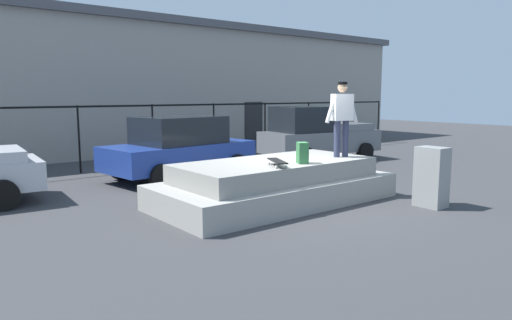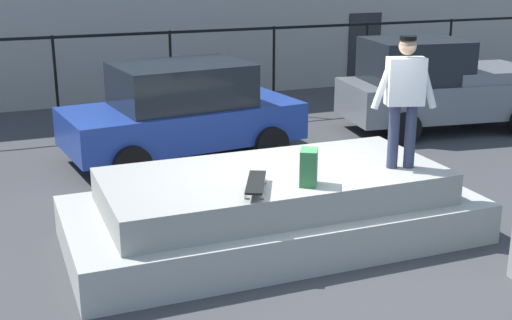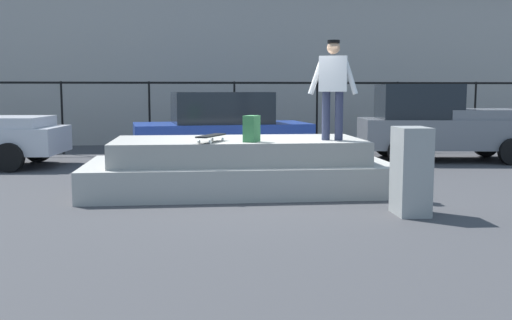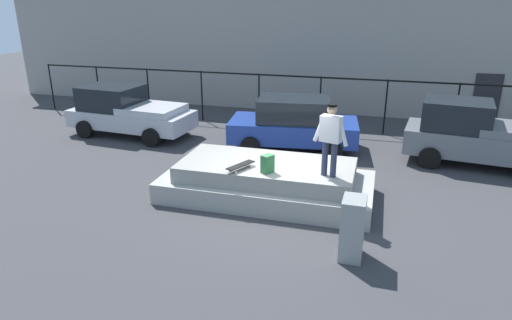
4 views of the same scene
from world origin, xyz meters
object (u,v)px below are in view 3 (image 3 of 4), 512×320
at_px(backpack, 252,129).
at_px(utility_box, 411,171).
at_px(skateboard, 211,136).
at_px(car_blue_sedan_mid, 221,127).
at_px(skateboarder, 333,83).
at_px(car_grey_pickup_far, 441,123).

xyz_separation_m(backpack, utility_box, (2.12, -1.68, -0.51)).
relative_size(skateboard, utility_box, 0.66).
bearing_deg(utility_box, backpack, 142.83).
bearing_deg(backpack, car_blue_sedan_mid, 33.11).
relative_size(backpack, utility_box, 0.35).
distance_m(skateboarder, utility_box, 2.37).
relative_size(skateboarder, skateboard, 2.03).
bearing_deg(backpack, skateboarder, -52.93).
bearing_deg(car_blue_sedan_mid, backpack, -86.48).
distance_m(car_blue_sedan_mid, car_grey_pickup_far, 5.54).
bearing_deg(backpack, skateboard, 117.69).
relative_size(backpack, car_grey_pickup_far, 0.10).
bearing_deg(utility_box, skateboarder, 112.13).
xyz_separation_m(skateboard, car_blue_sedan_mid, (0.39, 4.58, -0.15)).
distance_m(backpack, car_grey_pickup_far, 7.01).
distance_m(skateboard, car_blue_sedan_mid, 4.60).
xyz_separation_m(car_grey_pickup_far, utility_box, (-3.13, -6.31, -0.32)).
relative_size(skateboarder, utility_box, 1.35).
relative_size(backpack, car_blue_sedan_mid, 0.10).
relative_size(car_blue_sedan_mid, utility_box, 3.47).
height_order(skateboard, utility_box, utility_box).
height_order(skateboarder, car_blue_sedan_mid, skateboarder).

